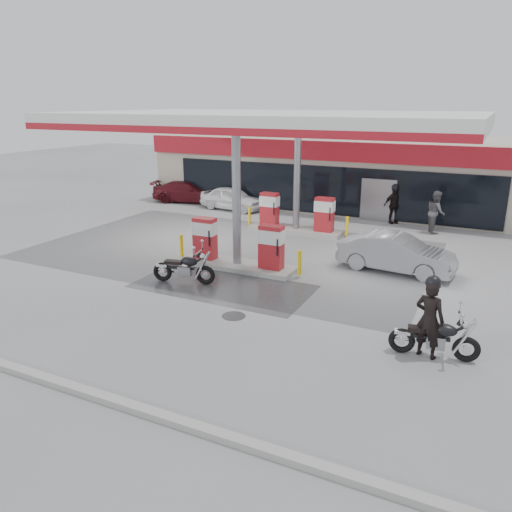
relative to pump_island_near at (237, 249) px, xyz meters
The scene contains 16 objects.
ground 2.12m from the pump_island_near, 90.00° to the right, with size 90.00×90.00×0.00m, color gray.
wet_patch 2.18m from the pump_island_near, 75.96° to the right, with size 6.00×3.00×0.00m, color #4C4C4F.
drain_cover 4.53m from the pump_island_near, 63.43° to the right, with size 0.70×0.70×0.01m, color #38383A.
kerb 9.02m from the pump_island_near, 90.00° to the right, with size 28.00×0.25×0.15m, color gray.
store_building 14.00m from the pump_island_near, 89.98° to the left, with size 22.00×8.22×4.00m.
canopy 5.46m from the pump_island_near, 90.00° to the left, with size 16.00×10.02×5.51m.
pump_island_near is the anchor object (origin of this frame).
pump_island_far 6.00m from the pump_island_near, 90.00° to the left, with size 5.14×1.30×1.78m.
main_motorcycle 8.58m from the pump_island_near, 27.72° to the right, with size 2.15×0.82×1.11m.
biker_main 8.42m from the pump_island_near, 28.53° to the right, with size 0.72×0.47×1.97m, color black.
parked_motorcycle 2.42m from the pump_island_near, 110.68° to the right, with size 2.22×0.90×1.15m.
sedan_white 10.58m from the pump_island_near, 119.60° to the left, with size 1.54×3.84×1.31m, color white.
attendant 10.63m from the pump_island_near, 55.61° to the left, with size 0.97×0.76×2.00m, color #57575C.
hatchback_silver 5.87m from the pump_island_near, 22.00° to the left, with size 1.46×4.18×1.38m, color #94969C.
parked_car_left 13.30m from the pump_island_near, 131.26° to the left, with size 1.79×4.40×1.28m, color #57131A.
biker_walking 10.52m from the pump_island_near, 68.66° to the left, with size 1.11×0.46×1.90m, color black.
Camera 1 is at (8.45, -13.78, 6.03)m, focal length 35.00 mm.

